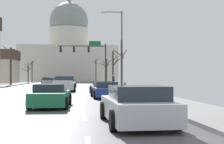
{
  "coord_description": "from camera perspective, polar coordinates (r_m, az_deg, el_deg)",
  "views": [
    {
      "loc": [
        3.27,
        -36.95,
        1.59
      ],
      "look_at": [
        9.89,
        28.75,
        2.43
      ],
      "focal_mm": 53.26,
      "sensor_mm": 36.0,
      "label": 1
    }
  ],
  "objects": [
    {
      "name": "ground",
      "position": [
        37.13,
        -10.82,
        -3.14
      ],
      "size": [
        20.0,
        180.0,
        0.2
      ],
      "color": "#4E4E53"
    },
    {
      "name": "signal_gantry",
      "position": [
        53.45,
        -4.08,
        3.22
      ],
      "size": [
        7.91,
        0.41,
        7.1
      ],
      "color": "#28282D",
      "rests_on": "ground"
    },
    {
      "name": "street_lamp_right",
      "position": [
        38.14,
        1.26,
        4.99
      ],
      "size": [
        2.44,
        0.24,
        8.95
      ],
      "color": "#333338",
      "rests_on": "ground"
    },
    {
      "name": "capitol_building",
      "position": [
        112.39,
        -7.42,
        3.42
      ],
      "size": [
        31.18,
        19.13,
        28.8
      ],
      "color": "beige",
      "rests_on": "ground"
    },
    {
      "name": "sedan_near_00",
      "position": [
        48.56,
        -7.39,
        -1.94
      ],
      "size": [
        2.14,
        4.43,
        1.17
      ],
      "color": "#9EA3A8",
      "rests_on": "ground"
    },
    {
      "name": "sedan_near_01",
      "position": [
        42.79,
        -7.82,
        -2.07
      ],
      "size": [
        2.1,
        4.71,
        1.25
      ],
      "color": "#1E7247",
      "rests_on": "ground"
    },
    {
      "name": "pickup_truck_near_02",
      "position": [
        35.9,
        -8.18,
        -2.12
      ],
      "size": [
        2.37,
        5.8,
        1.58
      ],
      "color": "silver",
      "rests_on": "ground"
    },
    {
      "name": "sedan_near_03",
      "position": [
        30.06,
        -1.78,
        -2.71
      ],
      "size": [
        2.11,
        4.54,
        1.16
      ],
      "color": "#6B6056",
      "rests_on": "ground"
    },
    {
      "name": "sedan_near_04",
      "position": [
        24.4,
        -1.17,
        -3.13
      ],
      "size": [
        2.06,
        4.66,
        1.18
      ],
      "color": "navy",
      "rests_on": "ground"
    },
    {
      "name": "sedan_near_05",
      "position": [
        17.42,
        -10.45,
        -4.09
      ],
      "size": [
        2.06,
        4.54,
        1.19
      ],
      "color": "#1E7247",
      "rests_on": "ground"
    },
    {
      "name": "sedan_near_06",
      "position": [
        10.99,
        4.21,
        -5.84
      ],
      "size": [
        2.18,
        4.62,
        1.28
      ],
      "color": "silver",
      "rests_on": "ground"
    },
    {
      "name": "sedan_oncoming_00",
      "position": [
        58.28,
        -10.87,
        -1.68
      ],
      "size": [
        2.12,
        4.28,
        1.29
      ],
      "color": "#9EA3A8",
      "rests_on": "ground"
    },
    {
      "name": "sedan_oncoming_01",
      "position": [
        71.94,
        -9.67,
        -1.52
      ],
      "size": [
        2.01,
        4.5,
        1.24
      ],
      "color": "silver",
      "rests_on": "ground"
    },
    {
      "name": "sedan_oncoming_02",
      "position": [
        85.3,
        -11.32,
        -1.37
      ],
      "size": [
        1.99,
        4.41,
        1.3
      ],
      "color": "navy",
      "rests_on": "ground"
    },
    {
      "name": "sedan_oncoming_03",
      "position": [
        94.01,
        -10.89,
        -1.34
      ],
      "size": [
        2.06,
        4.28,
        1.19
      ],
      "color": "#1E7247",
      "rests_on": "ground"
    },
    {
      "name": "bare_tree_00",
      "position": [
        47.32,
        0.24,
        0.75
      ],
      "size": [
        1.65,
        1.2,
        5.02
      ],
      "color": "#4C3D2D",
      "rests_on": "ground"
    },
    {
      "name": "bare_tree_01",
      "position": [
        75.96,
        -14.21,
        -0.02
      ],
      "size": [
        3.04,
        1.24,
        4.94
      ],
      "color": "#4C3D2D",
      "rests_on": "ground"
    },
    {
      "name": "bare_tree_02",
      "position": [
        90.9,
        -2.77,
        0.44
      ],
      "size": [
        1.65,
        1.98,
        6.47
      ],
      "color": "brown",
      "rests_on": "ground"
    },
    {
      "name": "bare_tree_03",
      "position": [
        58.14,
        -17.01,
        1.15
      ],
      "size": [
        2.19,
        1.43,
        6.62
      ],
      "color": "#423328",
      "rests_on": "ground"
    },
    {
      "name": "bare_tree_04",
      "position": [
        41.38,
        1.67,
        1.53
      ],
      "size": [
        1.73,
        2.02,
        5.92
      ],
      "color": "#423328",
      "rests_on": "ground"
    },
    {
      "name": "bare_tree_05",
      "position": [
        88.58,
        -13.58,
        0.25
      ],
      "size": [
        1.67,
        2.57,
        5.42
      ],
      "color": "brown",
      "rests_on": "ground"
    },
    {
      "name": "bare_tree_06",
      "position": [
        59.01,
        -0.96,
        0.23
      ],
      "size": [
        2.14,
        1.74,
        4.54
      ],
      "color": "#4C3D2D",
      "rests_on": "ground"
    },
    {
      "name": "pedestrian_00",
      "position": [
        44.22,
        0.24,
        -1.43
      ],
      "size": [
        0.35,
        0.34,
        1.63
      ],
      "color": "#33333D",
      "rests_on": "ground"
    },
    {
      "name": "bicycle_parked",
      "position": [
        37.51,
        2.21,
        -2.41
      ],
      "size": [
        0.12,
        1.77,
        0.85
      ],
      "color": "black",
      "rests_on": "ground"
    }
  ]
}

